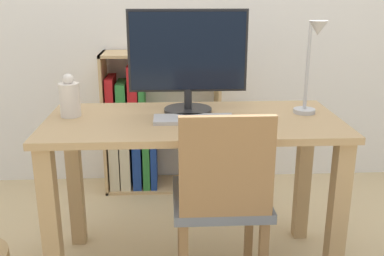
{
  "coord_description": "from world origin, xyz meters",
  "views": [
    {
      "loc": [
        -0.11,
        -1.91,
        1.31
      ],
      "look_at": [
        0.0,
        0.1,
        0.68
      ],
      "focal_mm": 42.0,
      "sensor_mm": 36.0,
      "label": 1
    }
  ],
  "objects": [
    {
      "name": "desk_lamp",
      "position": [
        0.52,
        0.01,
        1.01
      ],
      "size": [
        0.1,
        0.19,
        0.43
      ],
      "color": "#B7B7BC",
      "rests_on": "desk"
    },
    {
      "name": "bookshelf",
      "position": [
        -0.29,
        0.94,
        0.4
      ],
      "size": [
        0.75,
        0.28,
        0.92
      ],
      "color": "tan",
      "rests_on": "ground_plane"
    },
    {
      "name": "monitor",
      "position": [
        -0.02,
        0.12,
        1.01
      ],
      "size": [
        0.54,
        0.22,
        0.47
      ],
      "color": "#232326",
      "rests_on": "desk"
    },
    {
      "name": "keyboard",
      "position": [
        0.0,
        -0.04,
        0.76
      ],
      "size": [
        0.35,
        0.13,
        0.02
      ],
      "color": "#B2B2B7",
      "rests_on": "desk"
    },
    {
      "name": "desk",
      "position": [
        0.0,
        0.0,
        0.6
      ],
      "size": [
        1.31,
        0.61,
        0.75
      ],
      "color": "tan",
      "rests_on": "ground_plane"
    },
    {
      "name": "vase",
      "position": [
        -0.55,
        0.07,
        0.84
      ],
      "size": [
        0.09,
        0.09,
        0.19
      ],
      "color": "silver",
      "rests_on": "desk"
    },
    {
      "name": "chair",
      "position": [
        0.11,
        -0.24,
        0.48
      ],
      "size": [
        0.4,
        0.4,
        0.87
      ],
      "rotation": [
        0.0,
        0.0,
        0.03
      ],
      "color": "slate",
      "rests_on": "ground_plane"
    }
  ]
}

